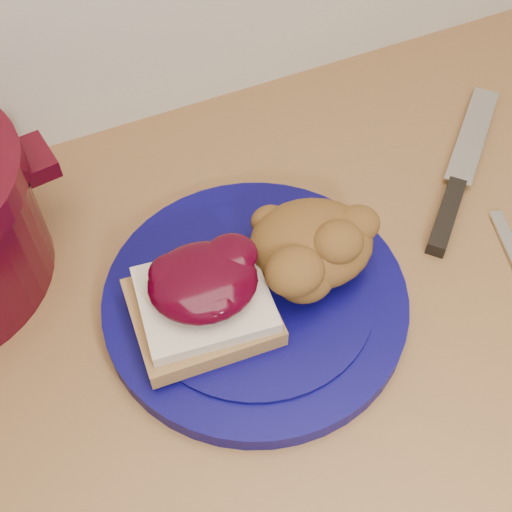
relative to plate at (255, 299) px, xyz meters
name	(u,v)px	position (x,y,z in m)	size (l,w,h in m)	color
base_cabinet	(285,447)	(0.06, 0.01, -0.48)	(4.00, 0.60, 0.86)	beige
plate	(255,299)	(0.00, 0.00, 0.00)	(0.30, 0.30, 0.02)	#08054B
sandwich	(203,298)	(-0.05, 0.00, 0.04)	(0.13, 0.12, 0.06)	olive
stuffing_mound	(311,243)	(0.06, 0.01, 0.04)	(0.12, 0.10, 0.06)	brown
chef_knife	(454,192)	(0.26, 0.04, 0.00)	(0.23, 0.21, 0.02)	black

